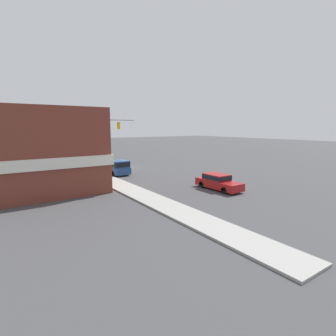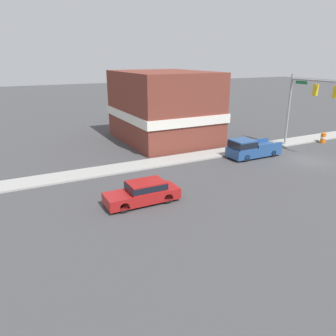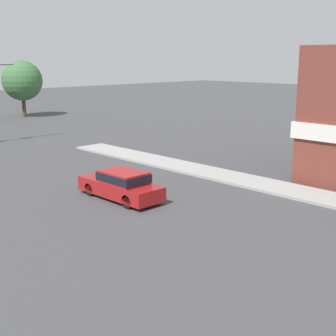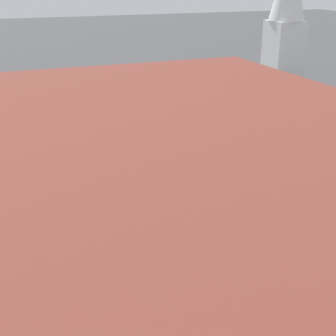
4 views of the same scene
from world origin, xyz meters
name	(u,v)px [view 2 (image 2 of 4)]	position (x,y,z in m)	size (l,w,h in m)	color
ground_plane	(308,161)	(0.00, 0.00, 0.00)	(200.00, 200.00, 0.00)	#424244
sidewalk_curb	(264,146)	(5.70, 0.00, 0.07)	(2.40, 60.00, 0.14)	#9E9E99
near_signal_assembly	(309,96)	(2.81, -2.37, 5.41)	(7.78, 0.49, 7.45)	gray
car_lead	(143,192)	(-1.49, 17.08, 0.76)	(1.76, 4.85, 1.46)	black
pickup_truck_parked	(250,148)	(3.30, 4.12, 0.90)	(2.00, 5.21, 1.82)	black
construction_barrel	(323,138)	(3.90, -6.82, 0.56)	(0.58, 0.58, 1.10)	orange
corner_brick_building	(163,107)	(13.33, 8.23, 3.71)	(12.15, 9.34, 7.59)	brown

